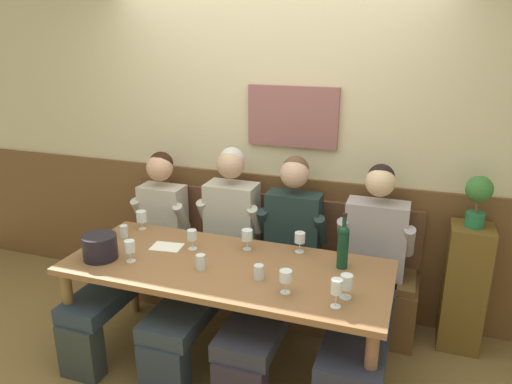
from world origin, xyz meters
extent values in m
cube|color=brown|center=(0.00, 0.00, -0.01)|extent=(6.80, 6.80, 0.02)
cube|color=#C7B994|center=(0.00, 1.09, 1.40)|extent=(6.80, 0.08, 2.80)
cube|color=#855050|center=(0.17, 1.03, 1.57)|extent=(0.69, 0.04, 0.45)
cube|color=brown|center=(0.00, 1.04, 0.54)|extent=(6.80, 0.03, 1.09)
cube|color=brown|center=(0.00, 0.81, 0.22)|extent=(2.38, 0.42, 0.44)
cube|color=brown|center=(0.00, 0.81, 0.47)|extent=(2.33, 0.39, 0.05)
cube|color=brown|center=(0.00, 1.00, 0.71)|extent=(2.38, 0.04, 0.45)
cube|color=brown|center=(0.00, 0.11, 0.73)|extent=(2.08, 0.86, 0.04)
cylinder|color=brown|center=(-0.97, -0.25, 0.36)|extent=(0.07, 0.07, 0.71)
cylinder|color=olive|center=(-0.97, 0.47, 0.36)|extent=(0.07, 0.07, 0.71)
cylinder|color=brown|center=(0.97, 0.47, 0.36)|extent=(0.07, 0.07, 0.71)
cube|color=#2B3230|center=(-0.86, -0.32, 0.19)|extent=(0.28, 0.14, 0.38)
cube|color=#253341|center=(-0.86, 0.20, 0.43)|extent=(0.31, 1.14, 0.11)
cube|color=#BCB2A8|center=(-0.86, 0.81, 0.73)|extent=(0.36, 0.21, 0.49)
sphere|color=tan|center=(-0.86, 0.80, 1.14)|extent=(0.21, 0.21, 0.21)
sphere|color=black|center=(-0.86, 0.83, 1.16)|extent=(0.20, 0.20, 0.20)
cylinder|color=#BCB2A8|center=(-1.05, 0.77, 0.75)|extent=(0.08, 0.20, 0.27)
cylinder|color=#BCB2A8|center=(-0.66, 0.77, 0.75)|extent=(0.08, 0.20, 0.27)
cube|color=#262F3C|center=(-0.24, -0.32, 0.19)|extent=(0.30, 0.14, 0.38)
cube|color=#29343D|center=(-0.24, 0.19, 0.43)|extent=(0.33, 1.13, 0.11)
cube|color=#B3AEA2|center=(-0.24, 0.81, 0.78)|extent=(0.39, 0.24, 0.57)
sphere|color=tan|center=(-0.24, 0.80, 1.22)|extent=(0.22, 0.22, 0.22)
sphere|color=beige|center=(-0.24, 0.83, 1.25)|extent=(0.20, 0.20, 0.20)
cylinder|color=#B3AEA2|center=(-0.45, 0.76, 0.81)|extent=(0.08, 0.20, 0.27)
cylinder|color=#B3AEA2|center=(-0.03, 0.76, 0.81)|extent=(0.08, 0.20, 0.27)
cube|color=#2B2C3A|center=(0.26, 0.20, 0.43)|extent=(0.34, 1.14, 0.11)
cube|color=#1C2D2D|center=(0.26, 0.81, 0.76)|extent=(0.41, 0.19, 0.55)
sphere|color=tan|center=(0.26, 0.80, 1.19)|extent=(0.21, 0.21, 0.21)
sphere|color=brown|center=(0.26, 0.83, 1.22)|extent=(0.19, 0.19, 0.19)
cylinder|color=#1C2D2D|center=(0.04, 0.77, 0.79)|extent=(0.08, 0.20, 0.27)
cylinder|color=#1C2D2D|center=(0.47, 0.77, 0.79)|extent=(0.08, 0.20, 0.27)
cube|color=#292D3F|center=(0.86, 0.20, 0.43)|extent=(0.36, 1.14, 0.11)
cube|color=#9C9097|center=(0.86, 0.81, 0.77)|extent=(0.43, 0.21, 0.55)
sphere|color=#D9B38C|center=(0.86, 0.80, 1.19)|extent=(0.20, 0.20, 0.20)
sphere|color=black|center=(0.86, 0.83, 1.22)|extent=(0.19, 0.19, 0.19)
cylinder|color=#9C9097|center=(0.64, 0.77, 0.80)|extent=(0.08, 0.20, 0.27)
cylinder|color=#9C9097|center=(1.09, 0.77, 0.80)|extent=(0.08, 0.20, 0.27)
cylinder|color=black|center=(-0.81, -0.08, 0.83)|extent=(0.22, 0.22, 0.16)
cylinder|color=#123825|center=(0.71, 0.31, 0.87)|extent=(0.07, 0.07, 0.24)
sphere|color=#123825|center=(0.71, 0.31, 1.00)|extent=(0.07, 0.07, 0.07)
cylinder|color=#123825|center=(0.71, 0.31, 1.05)|extent=(0.03, 0.03, 0.09)
cylinder|color=black|center=(0.71, 0.31, 1.11)|extent=(0.03, 0.03, 0.02)
cylinder|color=silver|center=(-0.31, 0.25, 0.75)|extent=(0.06, 0.06, 0.00)
cylinder|color=silver|center=(-0.31, 0.25, 0.79)|extent=(0.01, 0.01, 0.06)
cylinder|color=silver|center=(-0.31, 0.25, 0.86)|extent=(0.06, 0.06, 0.07)
cylinder|color=#F6E280|center=(-0.31, 0.25, 0.83)|extent=(0.06, 0.06, 0.03)
cylinder|color=silver|center=(-0.60, -0.05, 0.75)|extent=(0.06, 0.06, 0.00)
cylinder|color=silver|center=(-0.60, -0.05, 0.79)|extent=(0.01, 0.01, 0.06)
cylinder|color=silver|center=(-0.60, -0.05, 0.86)|extent=(0.07, 0.07, 0.08)
cylinder|color=#F0D38C|center=(-0.60, -0.05, 0.83)|extent=(0.06, 0.06, 0.02)
cylinder|color=silver|center=(0.05, 0.37, 0.75)|extent=(0.06, 0.06, 0.00)
cylinder|color=silver|center=(0.05, 0.37, 0.79)|extent=(0.01, 0.01, 0.07)
cylinder|color=silver|center=(0.05, 0.37, 0.86)|extent=(0.08, 0.08, 0.07)
cylinder|color=#E5D188|center=(0.05, 0.37, 0.84)|extent=(0.07, 0.07, 0.03)
cylinder|color=silver|center=(0.79, -0.04, 0.75)|extent=(0.07, 0.07, 0.00)
cylinder|color=silver|center=(0.79, -0.04, 0.78)|extent=(0.01, 0.01, 0.06)
cylinder|color=silver|center=(0.79, -0.04, 0.85)|extent=(0.07, 0.07, 0.08)
cylinder|color=#E9DD80|center=(0.79, -0.04, 0.82)|extent=(0.06, 0.06, 0.02)
cylinder|color=silver|center=(0.40, 0.45, 0.75)|extent=(0.06, 0.06, 0.00)
cylinder|color=silver|center=(0.40, 0.45, 0.79)|extent=(0.01, 0.01, 0.07)
cylinder|color=silver|center=(0.40, 0.45, 0.86)|extent=(0.07, 0.07, 0.07)
cylinder|color=silver|center=(-0.83, 0.45, 0.75)|extent=(0.06, 0.06, 0.00)
cylinder|color=silver|center=(-0.83, 0.45, 0.78)|extent=(0.01, 0.01, 0.06)
cylinder|color=silver|center=(-0.83, 0.45, 0.85)|extent=(0.08, 0.08, 0.08)
cylinder|color=#F3D38E|center=(-0.83, 0.45, 0.83)|extent=(0.07, 0.07, 0.03)
cylinder|color=silver|center=(0.45, -0.10, 0.75)|extent=(0.06, 0.06, 0.00)
cylinder|color=silver|center=(0.45, -0.10, 0.79)|extent=(0.01, 0.01, 0.07)
cylinder|color=silver|center=(0.45, -0.10, 0.86)|extent=(0.07, 0.07, 0.06)
cylinder|color=#E7E284|center=(0.45, -0.10, 0.84)|extent=(0.06, 0.06, 0.02)
cylinder|color=silver|center=(0.75, -0.16, 0.75)|extent=(0.06, 0.06, 0.00)
cylinder|color=silver|center=(0.75, -0.16, 0.80)|extent=(0.01, 0.01, 0.08)
cylinder|color=silver|center=(0.75, -0.16, 0.88)|extent=(0.06, 0.06, 0.08)
cylinder|color=silver|center=(-0.13, 0.00, 0.80)|extent=(0.06, 0.06, 0.10)
cylinder|color=silver|center=(0.26, 0.00, 0.80)|extent=(0.06, 0.06, 0.09)
cylinder|color=silver|center=(-0.86, 0.26, 0.80)|extent=(0.06, 0.06, 0.09)
cube|color=white|center=(-0.49, 0.22, 0.75)|extent=(0.23, 0.17, 0.00)
cube|color=brown|center=(1.49, 0.86, 0.46)|extent=(0.28, 0.28, 0.92)
cylinder|color=#21683C|center=(1.49, 0.86, 0.98)|extent=(0.12, 0.12, 0.10)
cylinder|color=brown|center=(1.49, 0.86, 1.07)|extent=(0.02, 0.02, 0.10)
sphere|color=#366D31|center=(1.49, 0.86, 1.19)|extent=(0.17, 0.17, 0.17)
camera|label=1|loc=(1.10, -2.46, 2.17)|focal=33.87mm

